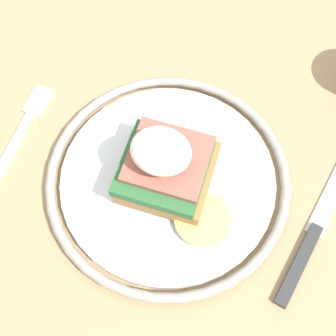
% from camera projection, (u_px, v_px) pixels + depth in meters
% --- Properties ---
extents(ground_plane, '(6.00, 6.00, 0.00)m').
position_uv_depth(ground_plane, '(158.00, 304.00, 1.17)').
color(ground_plane, '#B2ADA3').
extents(dining_table, '(0.99, 0.77, 0.76)m').
position_uv_depth(dining_table, '(147.00, 225.00, 0.59)').
color(dining_table, tan).
rests_on(dining_table, ground_plane).
extents(plate, '(0.25, 0.25, 0.02)m').
position_uv_depth(plate, '(168.00, 179.00, 0.48)').
color(plate, silver).
rests_on(plate, dining_table).
extents(sandwich, '(0.12, 0.10, 0.08)m').
position_uv_depth(sandwich, '(166.00, 166.00, 0.45)').
color(sandwich, '#9E703D').
rests_on(sandwich, plate).
extents(fork, '(0.02, 0.14, 0.00)m').
position_uv_depth(fork, '(21.00, 132.00, 0.51)').
color(fork, silver).
rests_on(fork, dining_table).
extents(knife, '(0.06, 0.18, 0.01)m').
position_uv_depth(knife, '(312.00, 236.00, 0.46)').
color(knife, '#2D2D2D').
rests_on(knife, dining_table).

